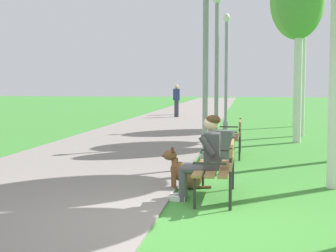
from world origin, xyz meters
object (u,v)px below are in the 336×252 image
litter_bin (226,147)px  pedestrian_further_distant (177,100)px  lamp_post_far (226,70)px  lamp_post_near (206,55)px  pedestrian_distant (177,101)px  lamp_post_mid (217,67)px  person_seated_on_near_bench (205,154)px  birch_tree_sixth (297,0)px  dog_brown (184,173)px  park_bench_near (219,164)px  park_bench_mid (232,134)px

litter_bin → pedestrian_further_distant: 16.56m
pedestrian_further_distant → lamp_post_far: bearing=-70.2°
lamp_post_near → lamp_post_far: bearing=89.6°
litter_bin → pedestrian_distant: 14.52m
lamp_post_mid → person_seated_on_near_bench: bearing=-88.2°
birch_tree_sixth → person_seated_on_near_bench: bearing=-100.8°
lamp_post_far → pedestrian_further_distant: (-2.94, 8.17, -1.37)m
lamp_post_near → pedestrian_further_distant: bearing=99.5°
dog_brown → lamp_post_far: (0.24, 10.93, 1.95)m
park_bench_near → person_seated_on_near_bench: size_ratio=1.20×
park_bench_near → pedestrian_further_distant: size_ratio=0.91×
pedestrian_further_distant → lamp_post_mid: bearing=-77.6°
birch_tree_sixth → litter_bin: bearing=-103.7°
person_seated_on_near_bench → litter_bin: (0.17, 3.60, -0.33)m
person_seated_on_near_bench → pedestrian_further_distant: pedestrian_further_distant is taller
park_bench_mid → birch_tree_sixth: birch_tree_sixth is taller
lamp_post_near → lamp_post_mid: bearing=90.2°
park_bench_near → pedestrian_further_distant: pedestrian_further_distant is taller
lamp_post_near → lamp_post_far: (0.06, 9.00, -0.05)m
lamp_post_near → birch_tree_sixth: bearing=75.6°
birch_tree_sixth → lamp_post_mid: bearing=-113.2°
lamp_post_mid → birch_tree_sixth: bearing=66.8°
dog_brown → litter_bin: size_ratio=1.15×
person_seated_on_near_bench → birch_tree_sixth: (2.53, 13.28, 4.26)m
dog_brown → lamp_post_mid: size_ratio=0.19×
pedestrian_distant → park_bench_near: bearing=-80.3°
park_bench_mid → pedestrian_further_distant: 15.56m
dog_brown → lamp_post_far: bearing=88.7°
park_bench_mid → lamp_post_near: size_ratio=0.34×
lamp_post_mid → pedestrian_distant: bearing=103.4°
lamp_post_far → person_seated_on_near_bench: bearing=-89.3°
park_bench_near → litter_bin: park_bench_near is taller
park_bench_mid → pedestrian_further_distant: pedestrian_further_distant is taller
person_seated_on_near_bench → litter_bin: 3.62m
litter_bin → pedestrian_distant: (-2.99, 14.20, 0.49)m
dog_brown → lamp_post_near: size_ratio=0.18×
lamp_post_far → dog_brown: bearing=-91.3°
park_bench_near → lamp_post_far: 11.63m
person_seated_on_near_bench → birch_tree_sixth: birch_tree_sixth is taller
lamp_post_mid → lamp_post_far: 4.81m
lamp_post_near → litter_bin: lamp_post_near is taller
park_bench_mid → pedestrian_distant: size_ratio=0.91×
park_bench_mid → person_seated_on_near_bench: 4.65m
litter_bin → pedestrian_distant: pedestrian_distant is taller
pedestrian_further_distant → lamp_post_near: bearing=-80.5°
park_bench_mid → pedestrian_distant: 13.52m
lamp_post_far → birch_tree_sixth: 4.15m
lamp_post_near → pedestrian_further_distant: (-2.88, 17.17, -1.42)m
park_bench_near → park_bench_mid: bearing=89.1°
lamp_post_far → park_bench_near: bearing=-88.3°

